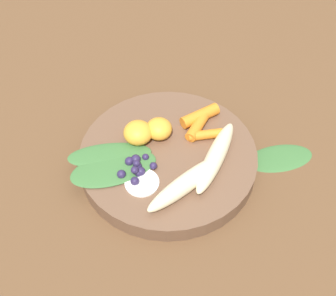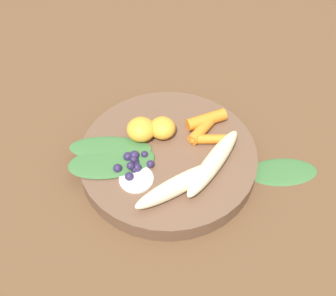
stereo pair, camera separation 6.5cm
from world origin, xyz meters
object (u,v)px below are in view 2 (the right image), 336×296
bowl (168,158)px  banana_peeled_right (178,185)px  banana_peeled_left (213,162)px  orange_segment_near (141,129)px  kale_leaf_stray (282,171)px

bowl → banana_peeled_right: (0.00, 0.07, 0.03)m
banana_peeled_left → orange_segment_near: orange_segment_near is taller
bowl → kale_leaf_stray: bowl is taller
banana_peeled_left → kale_leaf_stray: bearing=-50.3°
banana_peeled_left → orange_segment_near: bearing=92.5°
orange_segment_near → kale_leaf_stray: size_ratio=0.41×
orange_segment_near → kale_leaf_stray: orange_segment_near is taller
bowl → banana_peeled_right: 0.07m
bowl → orange_segment_near: orange_segment_near is taller
bowl → banana_peeled_left: size_ratio=1.89×
bowl → banana_peeled_left: banana_peeled_left is taller
bowl → banana_peeled_right: bearing=88.1°
bowl → banana_peeled_left: (-0.06, 0.04, 0.03)m
bowl → banana_peeled_left: bearing=142.3°
banana_peeled_right → kale_leaf_stray: (-0.17, -0.01, -0.04)m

